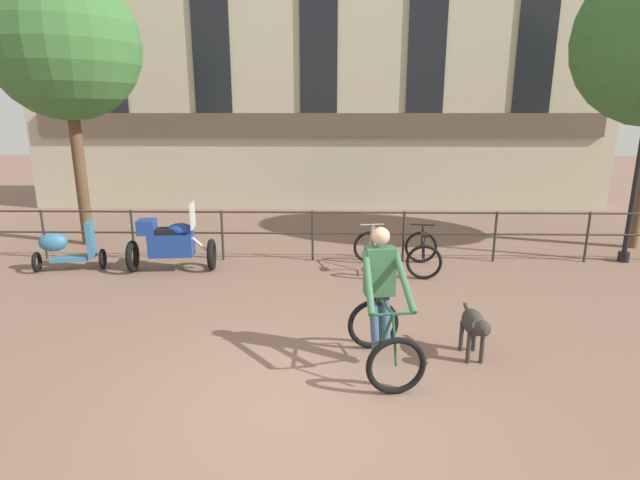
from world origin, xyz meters
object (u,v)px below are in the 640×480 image
object	(u,v)px
cyclist_with_bike	(382,306)
parked_scooter	(66,248)
dog	(475,325)
parked_bicycle_near_lamp	(376,253)
parked_bicycle_mid_left	(423,253)
parked_motorcycle	(171,243)
street_lamp	(639,159)

from	to	relation	value
cyclist_with_bike	parked_scooter	world-z (taller)	cyclist_with_bike
cyclist_with_bike	dog	distance (m)	1.22
dog	parked_bicycle_near_lamp	xyz separation A→B (m)	(-0.91, 3.57, -0.10)
cyclist_with_bike	parked_bicycle_mid_left	world-z (taller)	cyclist_with_bike
parked_motorcycle	parked_bicycle_near_lamp	bearing A→B (deg)	-94.13
parked_motorcycle	street_lamp	bearing A→B (deg)	-90.68
cyclist_with_bike	parked_bicycle_near_lamp	world-z (taller)	cyclist_with_bike
parked_motorcycle	parked_scooter	xyz separation A→B (m)	(-2.04, -0.02, -0.10)
parked_scooter	cyclist_with_bike	bearing A→B (deg)	-134.21
cyclist_with_bike	parked_bicycle_mid_left	bearing A→B (deg)	64.21
parked_bicycle_mid_left	dog	bearing A→B (deg)	96.88
parked_bicycle_mid_left	parked_scooter	size ratio (longest dim) A/B	0.88
cyclist_with_bike	parked_motorcycle	bearing A→B (deg)	127.51
dog	parked_scooter	size ratio (longest dim) A/B	0.68
parked_motorcycle	parked_bicycle_mid_left	size ratio (longest dim) A/B	1.43
dog	street_lamp	bearing A→B (deg)	44.02
parked_bicycle_mid_left	parked_bicycle_near_lamp	bearing A→B (deg)	6.84
parked_bicycle_near_lamp	parked_scooter	size ratio (longest dim) A/B	0.90
parked_motorcycle	street_lamp	distance (m)	9.33
parked_scooter	parked_bicycle_mid_left	bearing A→B (deg)	-101.24
cyclist_with_bike	parked_motorcycle	xyz separation A→B (m)	(-3.71, 3.60, -0.20)
parked_motorcycle	parked_scooter	world-z (taller)	parked_motorcycle
dog	parked_scooter	distance (m)	7.74
parked_bicycle_mid_left	parked_scooter	world-z (taller)	parked_scooter
cyclist_with_bike	dog	size ratio (longest dim) A/B	1.87
parked_motorcycle	parked_bicycle_near_lamp	distance (m)	3.98
parked_bicycle_near_lamp	street_lamp	xyz separation A→B (m)	(5.20, 0.69, 1.75)
parked_bicycle_mid_left	street_lamp	bearing A→B (deg)	-163.98
cyclist_with_bike	street_lamp	size ratio (longest dim) A/B	0.46
dog	street_lamp	distance (m)	6.27
parked_bicycle_near_lamp	cyclist_with_bike	bearing A→B (deg)	76.53
parked_scooter	street_lamp	xyz separation A→B (m)	(11.21, 0.81, 1.65)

